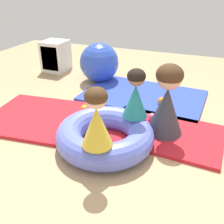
% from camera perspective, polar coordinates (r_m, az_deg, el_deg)
% --- Properties ---
extents(ground_plane, '(8.00, 8.00, 0.00)m').
position_cam_1_polar(ground_plane, '(2.82, 0.53, -7.08)').
color(ground_plane, tan).
extents(gym_mat_far_right, '(1.81, 1.21, 0.04)m').
position_cam_1_polar(gym_mat_far_right, '(3.92, 6.90, 3.65)').
color(gym_mat_far_right, '#2D47B7').
rests_on(gym_mat_far_right, ground).
extents(gym_mat_center_rear, '(1.37, 1.20, 0.04)m').
position_cam_1_polar(gym_mat_center_rear, '(3.41, -15.75, -1.09)').
color(gym_mat_center_rear, red).
rests_on(gym_mat_center_rear, ground).
extents(gym_mat_front, '(1.35, 0.93, 0.04)m').
position_cam_1_polar(gym_mat_front, '(3.02, 11.34, -4.56)').
color(gym_mat_front, red).
rests_on(gym_mat_front, ground).
extents(inflatable_cushion, '(1.03, 1.03, 0.27)m').
position_cam_1_polar(inflatable_cushion, '(2.71, -1.56, -5.16)').
color(inflatable_cushion, '#6070E5').
rests_on(inflatable_cushion, ground).
extents(child_in_yellow, '(0.40, 0.40, 0.55)m').
position_cam_1_polar(child_in_yellow, '(2.20, -3.52, -1.39)').
color(child_in_yellow, yellow).
rests_on(child_in_yellow, inflatable_cushion).
extents(child_in_teal, '(0.29, 0.29, 0.53)m').
position_cam_1_polar(child_in_teal, '(2.69, 5.26, 4.01)').
color(child_in_teal, teal).
rests_on(child_in_teal, inflatable_cushion).
extents(adult_seated, '(0.51, 0.51, 0.80)m').
position_cam_1_polar(adult_seated, '(2.83, 12.09, 2.44)').
color(adult_seated, '#383842').
rests_on(adult_seated, gym_mat_front).
extents(play_ball_pink, '(0.09, 0.09, 0.09)m').
position_cam_1_polar(play_ball_pink, '(3.19, 8.89, -1.07)').
color(play_ball_pink, pink).
rests_on(play_ball_pink, gym_mat_front).
extents(play_ball_blue, '(0.08, 0.08, 0.08)m').
position_cam_1_polar(play_ball_blue, '(2.90, 4.32, -4.13)').
color(play_ball_blue, blue).
rests_on(play_ball_blue, gym_mat_front).
extents(play_ball_orange, '(0.11, 0.11, 0.11)m').
position_cam_1_polar(play_ball_orange, '(3.61, 10.96, 2.44)').
color(play_ball_orange, orange).
rests_on(play_ball_orange, gym_mat_far_right).
extents(play_ball_yellow, '(0.09, 0.09, 0.09)m').
position_cam_1_polar(play_ball_yellow, '(3.39, -6.13, 0.89)').
color(play_ball_yellow, yellow).
rests_on(play_ball_yellow, gym_mat_center_rear).
extents(exercise_ball_large, '(0.66, 0.66, 0.66)m').
position_cam_1_polar(exercise_ball_large, '(4.41, -2.85, 10.89)').
color(exercise_ball_large, blue).
rests_on(exercise_ball_large, ground).
extents(storage_cube, '(0.44, 0.44, 0.56)m').
position_cam_1_polar(storage_cube, '(5.09, -12.52, 12.01)').
color(storage_cube, silver).
rests_on(storage_cube, ground).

